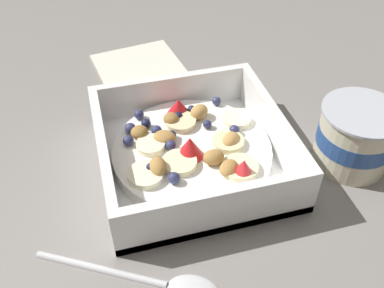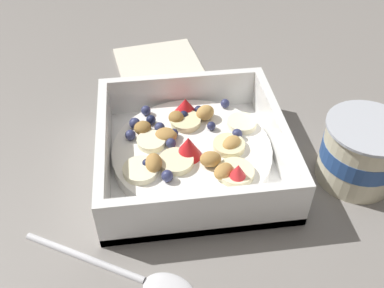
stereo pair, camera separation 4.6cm
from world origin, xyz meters
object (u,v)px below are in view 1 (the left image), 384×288
spoon (164,282)px  fruit_bowl (192,151)px  folded_napkin (140,66)px  yogurt_cup (356,137)px

spoon → fruit_bowl: bearing=155.6°
folded_napkin → yogurt_cup: bearing=37.3°
yogurt_cup → folded_napkin: (-0.26, -0.19, -0.03)m
fruit_bowl → folded_napkin: bearing=-174.1°
fruit_bowl → spoon: (0.14, -0.06, -0.01)m
fruit_bowl → spoon: fruit_bowl is taller
yogurt_cup → folded_napkin: 0.32m
fruit_bowl → yogurt_cup: 0.18m
folded_napkin → spoon: bearing=-6.6°
fruit_bowl → folded_napkin: fruit_bowl is taller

